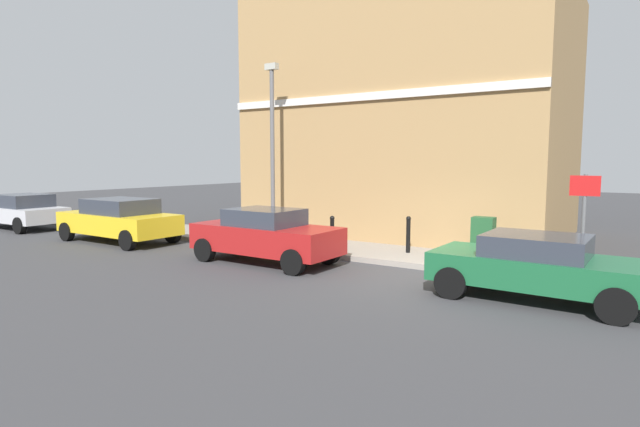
{
  "coord_description": "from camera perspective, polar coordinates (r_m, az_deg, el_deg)",
  "views": [
    {
      "loc": [
        -10.99,
        -4.17,
        2.72
      ],
      "look_at": [
        1.33,
        3.83,
        1.2
      ],
      "focal_mm": 28.25,
      "sensor_mm": 36.0,
      "label": 1
    }
  ],
  "objects": [
    {
      "name": "car_green",
      "position": [
        10.76,
        23.31,
        -5.44
      ],
      "size": [
        1.95,
        4.0,
        1.3
      ],
      "rotation": [
        0.0,
        0.0,
        1.54
      ],
      "color": "#195933",
      "rests_on": "ground"
    },
    {
      "name": "bollard_near_cabinet",
      "position": [
        14.43,
        9.97,
        -2.21
      ],
      "size": [
        0.14,
        0.14,
        1.04
      ],
      "color": "black",
      "rests_on": "sidewalk"
    },
    {
      "name": "car_silver",
      "position": [
        23.7,
        -30.72,
        0.27
      ],
      "size": [
        1.97,
        4.18,
        1.41
      ],
      "rotation": [
        0.0,
        0.0,
        1.58
      ],
      "color": "#B7B7BC",
      "rests_on": "ground"
    },
    {
      "name": "lamppost",
      "position": [
        16.71,
        -5.42,
        7.88
      ],
      "size": [
        0.2,
        0.44,
        5.72
      ],
      "color": "#59595B",
      "rests_on": "sidewalk"
    },
    {
      "name": "corner_building",
      "position": [
        19.59,
        10.65,
        10.37
      ],
      "size": [
        7.8,
        10.59,
        8.55
      ],
      "color": "#9E7A4C",
      "rests_on": "ground"
    },
    {
      "name": "car_yellow",
      "position": [
        18.31,
        -21.81,
        -0.62
      ],
      "size": [
        2.01,
        4.51,
        1.48
      ],
      "rotation": [
        0.0,
        0.0,
        1.56
      ],
      "color": "gold",
      "rests_on": "ground"
    },
    {
      "name": "utility_cabinet",
      "position": [
        13.66,
        17.98,
        -2.97
      ],
      "size": [
        0.46,
        0.61,
        1.15
      ],
      "color": "#1E4C28",
      "rests_on": "sidewalk"
    },
    {
      "name": "ground",
      "position": [
        12.07,
        11.98,
        -7.25
      ],
      "size": [
        80.0,
        80.0,
        0.0
      ],
      "primitive_type": "plane",
      "color": "#38383A"
    },
    {
      "name": "car_red",
      "position": [
        13.59,
        -6.19,
        -2.42
      ],
      "size": [
        1.84,
        4.15,
        1.46
      ],
      "rotation": [
        0.0,
        0.0,
        1.56
      ],
      "color": "maroon",
      "rests_on": "ground"
    },
    {
      "name": "sidewalk",
      "position": [
        16.72,
        -4.98,
        -3.21
      ],
      "size": [
        2.37,
        30.0,
        0.15
      ],
      "primitive_type": "cube",
      "color": "gray",
      "rests_on": "ground"
    },
    {
      "name": "bollard_far_kerb",
      "position": [
        14.32,
        1.39,
        -2.19
      ],
      "size": [
        0.14,
        0.14,
        1.04
      ],
      "color": "black",
      "rests_on": "sidewalk"
    },
    {
      "name": "street_sign",
      "position": [
        12.31,
        27.71,
        0.3
      ],
      "size": [
        0.08,
        0.6,
        2.3
      ],
      "color": "#59595B",
      "rests_on": "sidewalk"
    }
  ]
}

